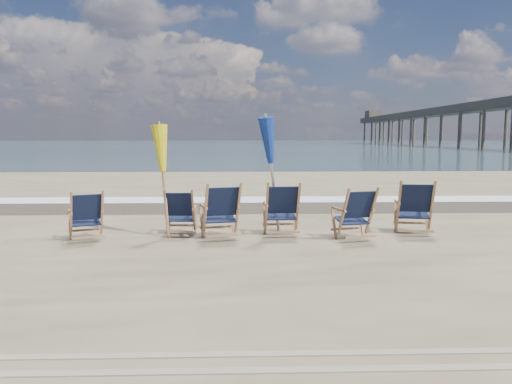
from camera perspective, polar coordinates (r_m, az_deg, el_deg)
ocean at (r=134.25m, az=-1.72°, el=5.55°), size 400.00×400.00×0.00m
surf_foam at (r=14.66m, az=-0.76°, el=-0.86°), size 200.00×1.40×0.01m
wet_sand_strip at (r=13.17m, az=-0.64°, el=-1.68°), size 200.00×2.60×0.00m
beach_chair_0 at (r=9.27m, az=-17.18°, el=-2.48°), size 0.81×0.85×0.93m
beach_chair_1 at (r=9.31m, az=-7.18°, el=-2.29°), size 0.59×0.66×0.90m
beach_chair_2 at (r=8.94m, az=-2.06°, el=-2.11°), size 0.84×0.90×1.05m
beach_chair_3 at (r=9.22m, az=4.81°, el=-1.93°), size 0.70×0.78×1.03m
beach_chair_4 at (r=9.09m, az=13.12°, el=-2.36°), size 0.78×0.84×0.98m
beach_chair_5 at (r=9.79m, az=19.46°, el=-1.69°), size 0.80×0.87×1.06m
umbrella_yellow at (r=9.24m, az=-10.51°, el=4.28°), size 0.30×0.30×2.04m
umbrella_blue at (r=9.30m, az=1.98°, el=5.32°), size 0.30×0.30×2.20m
fishing_pier at (r=88.95m, az=23.88°, el=7.61°), size 4.40×140.00×9.30m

